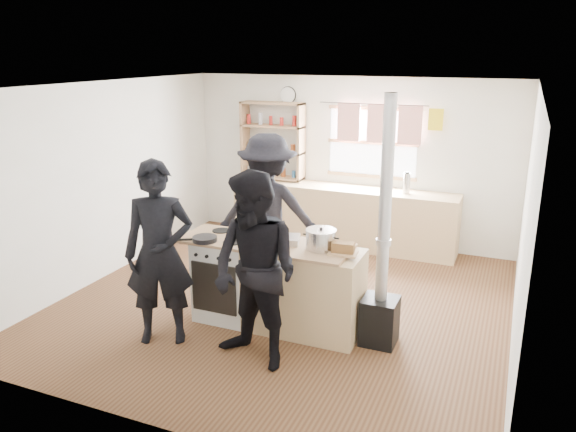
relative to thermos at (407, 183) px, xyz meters
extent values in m
cube|color=brown|center=(-0.94, -2.22, -1.05)|extent=(5.00, 5.00, 0.01)
cube|color=tan|center=(-0.94, 0.00, -0.60)|extent=(3.40, 0.55, 0.90)
cube|color=tan|center=(-2.14, 0.12, -0.11)|extent=(1.00, 0.28, 0.03)
cube|color=tan|center=(-2.14, 0.12, 0.29)|extent=(1.00, 0.28, 0.03)
cube|color=tan|center=(-2.14, 0.12, 0.69)|extent=(1.00, 0.28, 0.03)
cube|color=tan|center=(-2.14, 0.12, 1.04)|extent=(1.00, 0.28, 0.03)
cube|color=tan|center=(-2.62, 0.12, 0.45)|extent=(0.04, 0.28, 1.20)
cube|color=tan|center=(-1.66, 0.12, 0.45)|extent=(0.04, 0.28, 1.20)
cylinder|color=silver|center=(0.00, 0.00, 0.00)|extent=(0.10, 0.10, 0.29)
cube|color=silver|center=(-1.39, -2.77, -0.60)|extent=(0.60, 0.60, 0.90)
cube|color=tan|center=(-0.49, -2.77, -0.60)|extent=(1.20, 0.60, 0.90)
cube|color=tan|center=(-0.94, -2.77, -0.13)|extent=(1.84, 0.64, 0.03)
cylinder|color=black|center=(-1.53, -2.99, -0.09)|extent=(0.35, 0.35, 0.05)
cylinder|color=#245B1F|center=(-1.53, -2.99, -0.08)|extent=(0.23, 0.23, 0.02)
cube|color=silver|center=(-0.76, -2.70, -0.08)|extent=(0.40, 0.35, 0.07)
cube|color=brown|center=(-0.76, -2.70, -0.06)|extent=(0.34, 0.30, 0.02)
cylinder|color=#B7B7BA|center=(-1.15, -2.55, -0.03)|extent=(0.24, 0.24, 0.16)
cylinder|color=#B7B7BA|center=(-1.15, -2.55, 0.05)|extent=(0.25, 0.25, 0.01)
sphere|color=black|center=(-1.15, -2.55, 0.07)|extent=(0.03, 0.03, 0.03)
cylinder|color=#BABABD|center=(-0.32, -2.75, -0.02)|extent=(0.30, 0.30, 0.19)
cylinder|color=#BABABD|center=(-0.32, -2.75, 0.08)|extent=(0.31, 0.31, 0.01)
sphere|color=black|center=(-0.32, -2.75, 0.10)|extent=(0.03, 0.03, 0.03)
cube|color=tan|center=(-0.07, -2.80, -0.11)|extent=(0.30, 0.23, 0.02)
cube|color=olive|center=(-0.07, -2.80, -0.05)|extent=(0.23, 0.13, 0.10)
cube|color=black|center=(0.31, -2.72, -0.81)|extent=(0.35, 0.35, 0.48)
cylinder|color=#ADADB2|center=(0.31, -2.72, 0.44)|extent=(0.12, 0.12, 2.02)
imported|color=black|center=(-1.74, -3.50, -0.11)|extent=(0.81, 0.70, 1.87)
imported|color=black|center=(-0.67, -3.54, -0.12)|extent=(1.06, 0.92, 1.85)
imported|color=black|center=(-1.33, -1.83, -0.08)|extent=(1.41, 1.08, 1.92)
camera|label=1|loc=(1.44, -7.81, 1.82)|focal=35.00mm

